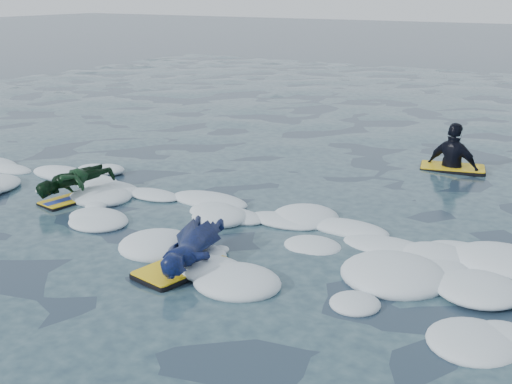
# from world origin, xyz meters

# --- Properties ---
(ground) EXTENTS (120.00, 120.00, 0.00)m
(ground) POSITION_xyz_m (0.00, 0.00, 0.00)
(ground) COLOR #152534
(ground) RESTS_ON ground
(foam_band) EXTENTS (12.00, 3.10, 0.30)m
(foam_band) POSITION_xyz_m (0.00, 1.03, 0.00)
(foam_band) COLOR white
(foam_band) RESTS_ON ground
(prone_woman_unit) EXTENTS (1.12, 1.78, 0.44)m
(prone_woman_unit) POSITION_xyz_m (0.90, -0.37, 0.22)
(prone_woman_unit) COLOR black
(prone_woman_unit) RESTS_ON ground
(prone_child_unit) EXTENTS (0.90, 1.40, 0.51)m
(prone_child_unit) POSITION_xyz_m (-2.23, 0.75, 0.26)
(prone_child_unit) COLOR black
(prone_child_unit) RESTS_ON ground
(waiting_rider_unit) EXTENTS (1.29, 0.91, 1.76)m
(waiting_rider_unit) POSITION_xyz_m (2.57, 5.62, 0.03)
(waiting_rider_unit) COLOR black
(waiting_rider_unit) RESTS_ON ground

